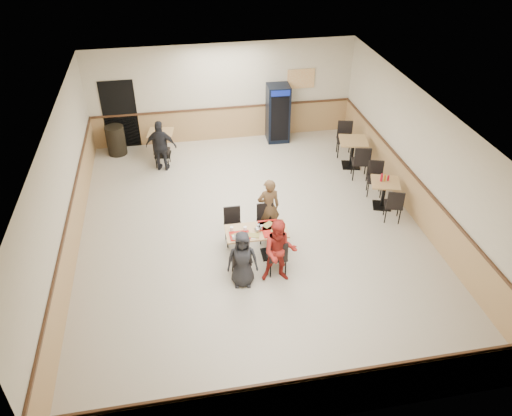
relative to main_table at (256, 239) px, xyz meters
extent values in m
plane|color=beige|center=(0.07, 0.93, -0.47)|extent=(10.00, 10.00, 0.00)
plane|color=silver|center=(0.07, 0.93, 2.53)|extent=(10.00, 10.00, 0.00)
plane|color=beige|center=(0.07, 5.93, 1.03)|extent=(8.00, 0.00, 8.00)
plane|color=beige|center=(0.07, -4.07, 1.03)|extent=(8.00, 0.00, 8.00)
plane|color=beige|center=(-3.93, 0.93, 1.03)|extent=(0.00, 10.00, 10.00)
plane|color=beige|center=(4.07, 0.93, 1.03)|extent=(0.00, 10.00, 10.00)
cube|color=tan|center=(0.07, 5.92, 0.03)|extent=(7.98, 0.03, 1.00)
cube|color=tan|center=(4.06, 0.93, 0.03)|extent=(0.03, 9.98, 1.00)
cube|color=#472B19|center=(0.07, 5.90, 0.56)|extent=(7.98, 0.04, 0.06)
cube|color=black|center=(-3.03, 5.91, 0.58)|extent=(1.00, 0.02, 2.10)
cube|color=orange|center=(2.47, 5.90, 1.33)|extent=(0.85, 0.02, 0.60)
cube|color=black|center=(-0.33, 0.00, -0.45)|extent=(0.43, 0.43, 0.04)
cylinder|color=black|center=(-0.33, 0.00, -0.11)|extent=(0.08, 0.08, 0.64)
cube|color=tan|center=(-0.33, 0.00, 0.22)|extent=(0.67, 0.67, 0.04)
cube|color=black|center=(0.33, 0.00, -0.45)|extent=(0.43, 0.43, 0.04)
cylinder|color=black|center=(0.33, 0.00, -0.11)|extent=(0.08, 0.08, 0.64)
cube|color=tan|center=(0.33, 0.00, 0.22)|extent=(0.67, 0.67, 0.04)
imported|color=black|center=(-0.43, -0.80, 0.17)|extent=(0.68, 0.49, 1.28)
imported|color=maroon|center=(0.32, -0.80, 0.26)|extent=(0.79, 0.66, 1.47)
imported|color=brown|center=(0.43, 0.80, 0.25)|extent=(0.55, 0.38, 1.45)
imported|color=black|center=(-1.90, 4.28, 0.27)|extent=(0.93, 0.58, 1.47)
cube|color=#AB120B|center=(-0.38, -0.11, 0.25)|extent=(0.43, 0.31, 0.02)
cube|color=#AB120B|center=(0.28, 0.11, 0.25)|extent=(0.43, 0.31, 0.02)
cube|color=#AB120B|center=(0.33, -0.14, 0.25)|extent=(0.43, 0.31, 0.02)
cube|color=#AB120B|center=(0.30, 0.16, 0.25)|extent=(0.43, 0.31, 0.02)
cylinder|color=silver|center=(0.28, 0.14, 0.24)|extent=(0.22, 0.22, 0.01)
cube|color=tan|center=(0.28, 0.14, 0.25)|extent=(0.29, 0.27, 0.02)
cylinder|color=silver|center=(0.42, -0.10, 0.24)|extent=(0.22, 0.22, 0.01)
cube|color=tan|center=(0.42, -0.10, 0.25)|extent=(0.29, 0.25, 0.02)
cylinder|color=silver|center=(-0.10, -0.17, 0.24)|extent=(0.22, 0.22, 0.01)
cube|color=tan|center=(-0.10, -0.17, 0.25)|extent=(0.28, 0.22, 0.02)
cylinder|color=silver|center=(-0.43, -0.11, 0.24)|extent=(0.22, 0.22, 0.01)
cube|color=tan|center=(-0.43, -0.11, 0.25)|extent=(0.29, 0.23, 0.02)
cylinder|color=white|center=(-0.52, 0.10, 0.28)|extent=(0.08, 0.08, 0.09)
cylinder|color=white|center=(-0.47, -0.23, 0.28)|extent=(0.08, 0.08, 0.09)
cylinder|color=white|center=(-0.24, 0.05, 0.28)|extent=(0.08, 0.08, 0.09)
cylinder|color=white|center=(-0.29, -0.26, 0.28)|extent=(0.08, 0.08, 0.09)
cylinder|color=white|center=(-0.52, -0.22, 0.28)|extent=(0.08, 0.08, 0.09)
cylinder|color=#ABB1BF|center=(0.05, 0.05, 0.30)|extent=(0.07, 0.07, 0.12)
cylinder|color=#ABB1BF|center=(0.11, 0.00, 0.30)|extent=(0.07, 0.07, 0.12)
ellipsoid|color=silver|center=(0.02, -0.02, 0.29)|extent=(0.14, 0.14, 0.10)
cube|color=black|center=(3.49, 1.36, -0.45)|extent=(0.55, 0.55, 0.04)
cylinder|color=black|center=(3.49, 1.36, -0.10)|extent=(0.09, 0.09, 0.66)
cube|color=tan|center=(3.49, 1.36, 0.24)|extent=(0.86, 0.86, 0.04)
cube|color=black|center=(3.41, 3.49, -0.45)|extent=(0.59, 0.59, 0.04)
cylinder|color=black|center=(3.41, 3.49, -0.05)|extent=(0.10, 0.10, 0.75)
cube|color=tan|center=(3.41, 3.49, 0.33)|extent=(0.92, 0.92, 0.04)
cylinder|color=red|center=(3.39, 1.41, 0.36)|extent=(0.06, 0.06, 0.20)
cylinder|color=orange|center=(3.48, 1.41, 0.34)|extent=(0.06, 0.06, 0.17)
cylinder|color=red|center=(3.57, 1.41, 0.33)|extent=(0.05, 0.05, 0.14)
cube|color=black|center=(-1.90, 5.13, -0.45)|extent=(0.52, 0.52, 0.04)
cylinder|color=black|center=(-1.90, 5.13, -0.09)|extent=(0.09, 0.09, 0.68)
cube|color=tan|center=(-1.90, 5.13, 0.26)|extent=(0.80, 0.80, 0.04)
cube|color=black|center=(1.69, 5.53, 0.42)|extent=(0.70, 0.68, 1.77)
cube|color=black|center=(1.68, 5.20, 0.37)|extent=(0.54, 0.04, 1.40)
cube|color=navy|center=(1.68, 5.19, 1.19)|extent=(0.56, 0.04, 0.17)
cylinder|color=black|center=(-3.22, 5.48, -0.03)|extent=(0.56, 0.56, 0.88)
camera|label=1|loc=(-1.55, -8.37, 6.64)|focal=35.00mm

